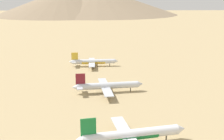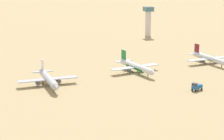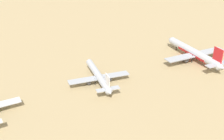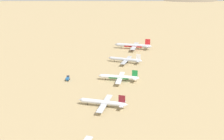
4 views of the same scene
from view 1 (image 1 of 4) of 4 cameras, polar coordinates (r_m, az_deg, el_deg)
name	(u,v)px [view 1 (image 1 of 4)]	position (r m, az deg, el deg)	size (l,w,h in m)	color
parked_jet_2	(131,135)	(89.04, 3.87, -13.15)	(35.91, 29.42, 10.41)	silver
parked_jet_3	(107,86)	(134.70, -1.04, -3.26)	(34.91, 28.48, 10.07)	silver
parked_jet_4	(93,62)	(186.06, -3.89, 1.73)	(33.07, 26.83, 9.54)	silver
desert_hill_2	(98,1)	(767.16, -2.91, 13.98)	(422.58, 422.58, 69.03)	#847056
desert_hill_3	(63,2)	(730.71, -10.02, 13.50)	(338.75, 338.75, 62.84)	#847056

